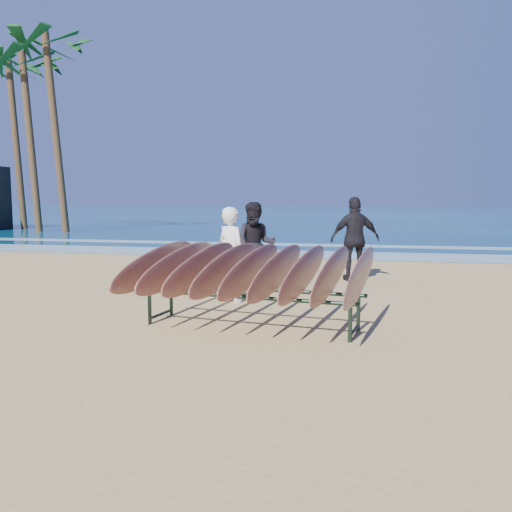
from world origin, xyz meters
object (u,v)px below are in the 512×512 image
(person_dark_a, at_px, (256,245))
(palm_left, at_px, (52,48))
(palm_mid, at_px, (27,67))
(person_white, at_px, (232,255))
(palm_right, at_px, (13,70))
(surfboard_rack, at_px, (251,271))
(person_dark_b, at_px, (355,239))

(person_dark_a, distance_m, palm_left, 21.10)
(palm_left, height_order, palm_mid, palm_left)
(person_white, relative_size, palm_left, 0.17)
(palm_right, bearing_deg, palm_mid, -42.37)
(palm_mid, relative_size, palm_right, 0.95)
(surfboard_rack, height_order, palm_mid, palm_mid)
(person_white, bearing_deg, palm_right, -11.87)
(palm_left, relative_size, palm_right, 1.03)
(person_white, xyz_separation_m, palm_left, (-13.40, 15.72, 8.34))
(person_white, bearing_deg, person_dark_b, -89.97)
(palm_left, bearing_deg, palm_mid, 168.46)
(palm_right, bearing_deg, person_white, -46.21)
(person_dark_a, bearing_deg, palm_left, 127.20)
(palm_left, xyz_separation_m, palm_right, (-4.22, 2.65, -0.26))
(person_white, height_order, palm_left, palm_left)
(person_dark_a, relative_size, palm_right, 0.18)
(person_white, height_order, person_dark_b, person_dark_b)
(person_white, bearing_deg, palm_left, -15.23)
(person_dark_a, distance_m, palm_mid, 22.17)
(person_dark_b, height_order, palm_right, palm_right)
(person_white, height_order, person_dark_a, person_dark_a)
(person_white, bearing_deg, person_dark_a, -57.27)
(surfboard_rack, relative_size, person_white, 2.04)
(person_dark_b, bearing_deg, palm_mid, -55.28)
(person_white, bearing_deg, surfboard_rack, 147.84)
(palm_left, bearing_deg, person_white, -49.57)
(palm_left, xyz_separation_m, palm_mid, (-1.69, 0.34, -0.76))
(surfboard_rack, distance_m, person_dark_b, 4.93)
(person_dark_a, xyz_separation_m, palm_mid, (-15.14, 14.32, 7.55))
(person_white, distance_m, person_dark_a, 1.75)
(surfboard_rack, bearing_deg, palm_right, 139.82)
(person_dark_b, relative_size, palm_mid, 0.20)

